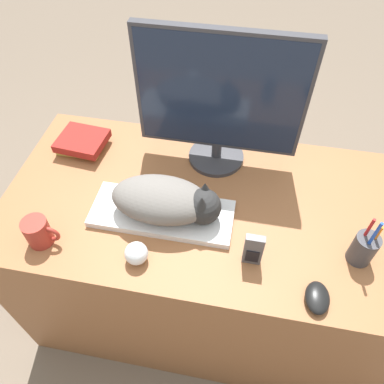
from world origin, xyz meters
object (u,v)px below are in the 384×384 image
Objects in this scene: cat at (169,201)px; phone at (253,250)px; computer_mouse at (317,298)px; baseball at (136,253)px; book_stack at (82,142)px; keyboard at (162,214)px; monitor at (220,99)px; pen_cup at (364,248)px; coffee_mug at (39,232)px.

cat is 0.30m from phone.
computer_mouse is at bearing -23.99° from cat.
baseball is 0.55m from book_stack.
computer_mouse is (0.49, -0.21, 0.01)m from keyboard.
cat is at bearing 156.01° from computer_mouse.
computer_mouse is (0.36, -0.51, -0.25)m from monitor.
monitor is at bearing 70.07° from cat.
phone is (-0.32, -0.07, 0.00)m from pen_cup.
computer_mouse is at bearing -2.96° from coffee_mug.
keyboard is 6.62× the size of baseball.
cat reaches higher than computer_mouse.
cat is 1.75× the size of pen_cup.
book_stack is at bearing 150.97° from phone.
computer_mouse is at bearing -26.10° from phone.
computer_mouse is 0.21m from pen_cup.
baseball reaches higher than book_stack.
baseball is (-0.53, 0.03, 0.02)m from computer_mouse.
coffee_mug reaches higher than baseball.
computer_mouse is 0.81× the size of phone.
phone is (0.34, 0.06, 0.03)m from baseball.
cat is at bearing -33.07° from book_stack.
keyboard is at bearing 180.00° from cat.
computer_mouse is 0.84m from coffee_mug.
coffee_mug is 0.90× the size of phone.
baseball is at bearing 176.38° from computer_mouse.
pen_cup is at bearing -35.63° from monitor.
coffee_mug is (-0.37, -0.16, -0.04)m from cat.
monitor is at bearing 111.91° from phone.
baseball reaches higher than computer_mouse.
monitor is at bearing 4.18° from book_stack.
monitor is at bearing 44.08° from coffee_mug.
cat reaches higher than keyboard.
cat is 3.16× the size of coffee_mug.
pen_cup is 1.08× the size of book_stack.
phone is at bearing -68.09° from monitor.
coffee_mug reaches higher than keyboard.
cat is 1.88× the size of book_stack.
pen_cup is 1.63× the size of phone.
coffee_mug is 0.65m from phone.
monitor is 5.56× the size of computer_mouse.
baseball is (0.31, -0.01, -0.01)m from coffee_mug.
baseball is (-0.65, -0.13, -0.02)m from pen_cup.
keyboard is at bearing 175.76° from pen_cup.
cat reaches higher than phone.
monitor reaches higher than pen_cup.
computer_mouse is at bearing -22.85° from keyboard.
monitor is 0.49m from phone.
pen_cup is 2.86× the size of baseball.
cat is at bearing 23.87° from coffee_mug.
keyboard is at bearing -34.84° from book_stack.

